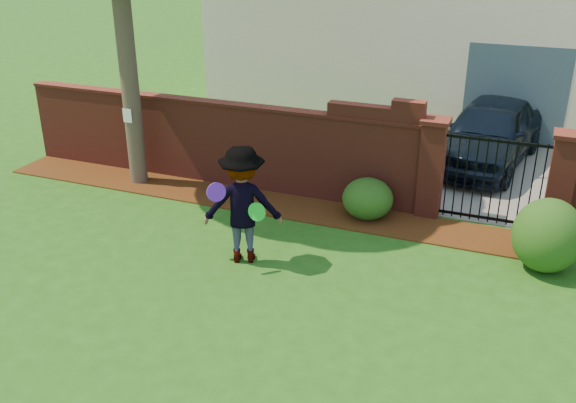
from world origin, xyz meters
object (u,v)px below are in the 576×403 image
at_px(car, 486,135).
at_px(frisbee_green, 257,212).
at_px(frisbee_purple, 216,192).
at_px(man, 242,206).

xyz_separation_m(car, frisbee_green, (-2.83, -6.03, 0.25)).
distance_m(car, frisbee_purple, 7.15).
distance_m(frisbee_purple, frisbee_green, 0.70).
bearing_deg(frisbee_purple, car, 61.61).
bearing_deg(frisbee_purple, man, 57.25).
bearing_deg(car, frisbee_green, -105.70).
bearing_deg(frisbee_green, frisbee_purple, -156.36).
height_order(man, frisbee_green, man).
relative_size(frisbee_purple, frisbee_green, 1.01).
bearing_deg(car, man, -108.64).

